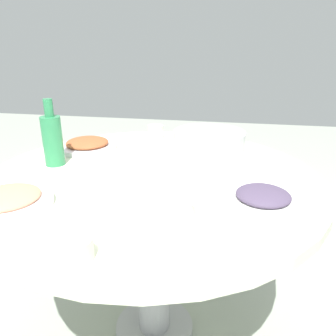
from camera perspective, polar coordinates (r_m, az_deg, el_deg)
name	(u,v)px	position (r m, az deg, el deg)	size (l,w,h in m)	color
ground	(155,329)	(1.60, -2.34, -26.07)	(8.00, 8.00, 0.00)	#969E90
round_dining_table	(152,203)	(1.22, -2.77, -6.00)	(1.18, 1.18, 0.73)	#99999E
rice_bowl	(209,141)	(1.40, 7.08, 4.59)	(0.30, 0.30, 0.10)	#B2B5BA
soup_bowl	(148,199)	(0.91, -3.44, -5.30)	(0.29, 0.29, 0.07)	silver
dish_eggplant	(263,198)	(0.99, 16.06, -5.03)	(0.23, 0.23, 0.05)	white
dish_stirfry	(87,145)	(1.48, -13.74, 3.93)	(0.25, 0.25, 0.05)	silver
dish_shrimp	(8,200)	(1.04, -25.94, -5.01)	(0.25, 0.25, 0.05)	white
green_bottle	(53,139)	(1.30, -19.31, 4.75)	(0.07, 0.07, 0.25)	#308853
tea_cup_near	(77,249)	(0.75, -15.50, -13.37)	(0.07, 0.07, 0.05)	beige
tea_cup_far	(156,132)	(1.59, -2.14, 6.23)	(0.07, 0.07, 0.06)	silver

